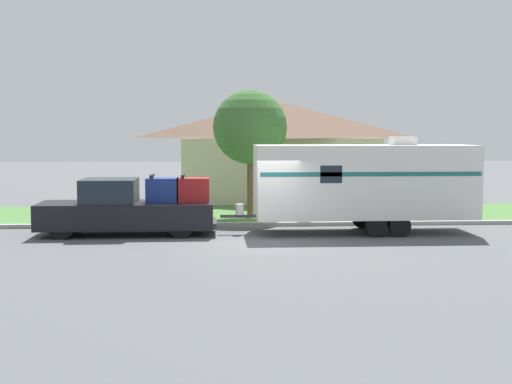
% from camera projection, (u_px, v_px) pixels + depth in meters
% --- Properties ---
extents(ground_plane, '(120.00, 120.00, 0.00)m').
position_uv_depth(ground_plane, '(262.00, 242.00, 22.02)').
color(ground_plane, '#515456').
extents(curb_strip, '(80.00, 0.30, 0.14)m').
position_uv_depth(curb_strip, '(255.00, 224.00, 25.74)').
color(curb_strip, '#999993').
rests_on(curb_strip, ground_plane).
extents(lawn_strip, '(80.00, 7.00, 0.03)m').
position_uv_depth(lawn_strip, '(249.00, 214.00, 29.37)').
color(lawn_strip, '#477538').
rests_on(lawn_strip, ground_plane).
extents(house_across_street, '(10.14, 6.80, 4.96)m').
position_uv_depth(house_across_street, '(277.00, 148.00, 35.93)').
color(house_across_street, beige).
rests_on(house_across_street, ground_plane).
extents(pickup_truck, '(5.83, 2.08, 2.00)m').
position_uv_depth(pickup_truck, '(129.00, 209.00, 23.54)').
color(pickup_truck, black).
rests_on(pickup_truck, ground_plane).
extents(travel_trailer, '(8.49, 2.43, 3.24)m').
position_uv_depth(travel_trailer, '(364.00, 181.00, 23.98)').
color(travel_trailer, black).
rests_on(travel_trailer, ground_plane).
extents(mailbox, '(0.48, 0.20, 1.37)m').
position_uv_depth(mailbox, '(307.00, 195.00, 26.41)').
color(mailbox, brown).
rests_on(mailbox, ground_plane).
extents(tree_in_yard, '(2.93, 2.93, 5.05)m').
position_uv_depth(tree_in_yard, '(250.00, 127.00, 27.99)').
color(tree_in_yard, brown).
rests_on(tree_in_yard, ground_plane).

